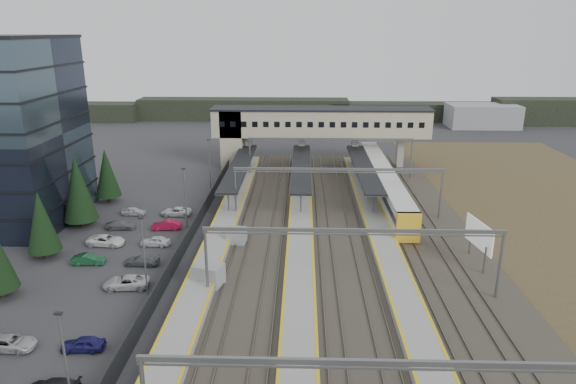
{
  "coord_description": "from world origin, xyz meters",
  "views": [
    {
      "loc": [
        7.2,
        -52.81,
        24.93
      ],
      "look_at": [
        5.26,
        13.17,
        4.0
      ],
      "focal_mm": 32.0,
      "sensor_mm": 36.0,
      "label": 1
    }
  ],
  "objects_px": {
    "relay_cabin_far": "(237,236)",
    "footbridge": "(306,125)",
    "billboard": "(479,236)",
    "train": "(384,181)",
    "relay_cabin_near": "(209,275)"
  },
  "relations": [
    {
      "from": "relay_cabin_near",
      "to": "footbridge",
      "type": "distance_m",
      "value": 49.61
    },
    {
      "from": "relay_cabin_far",
      "to": "footbridge",
      "type": "xyz_separation_m",
      "value": [
        8.44,
        37.39,
        6.92
      ]
    },
    {
      "from": "relay_cabin_far",
      "to": "train",
      "type": "relative_size",
      "value": 0.06
    },
    {
      "from": "footbridge",
      "to": "billboard",
      "type": "height_order",
      "value": "footbridge"
    },
    {
      "from": "relay_cabin_far",
      "to": "billboard",
      "type": "distance_m",
      "value": 27.82
    },
    {
      "from": "relay_cabin_far",
      "to": "train",
      "type": "xyz_separation_m",
      "value": [
        20.74,
        20.53,
        1.1
      ]
    },
    {
      "from": "footbridge",
      "to": "train",
      "type": "xyz_separation_m",
      "value": [
        12.3,
        -16.86,
        -5.81
      ]
    },
    {
      "from": "relay_cabin_far",
      "to": "footbridge",
      "type": "distance_m",
      "value": 38.95
    },
    {
      "from": "relay_cabin_far",
      "to": "footbridge",
      "type": "bearing_deg",
      "value": 77.28
    },
    {
      "from": "footbridge",
      "to": "train",
      "type": "distance_m",
      "value": 21.66
    },
    {
      "from": "train",
      "to": "billboard",
      "type": "xyz_separation_m",
      "value": [
        6.55,
        -25.42,
        1.29
      ]
    },
    {
      "from": "relay_cabin_near",
      "to": "footbridge",
      "type": "bearing_deg",
      "value": 78.35
    },
    {
      "from": "relay_cabin_far",
      "to": "billboard",
      "type": "height_order",
      "value": "billboard"
    },
    {
      "from": "relay_cabin_far",
      "to": "billboard",
      "type": "bearing_deg",
      "value": -10.16
    },
    {
      "from": "relay_cabin_far",
      "to": "train",
      "type": "height_order",
      "value": "train"
    }
  ]
}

